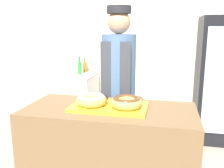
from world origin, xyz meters
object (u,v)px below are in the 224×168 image
brownie_back_left (103,98)px  beverage_fridge (218,80)px  donut_light_glaze (91,100)px  bottle_green (80,67)px  chest_freezer (62,99)px  bottle_amber (85,67)px  brownie_back_right (123,100)px  serving_tray (109,107)px  donut_chocolate_glaze (126,102)px  baker_person (118,88)px

brownie_back_left → beverage_fridge: (1.23, 1.60, -0.10)m
donut_light_glaze → bottle_green: 1.96m
chest_freezer → bottle_amber: bottle_amber is taller
brownie_back_right → donut_light_glaze: bearing=-146.2°
serving_tray → brownie_back_right: (0.09, 0.13, 0.03)m
brownie_back_right → bottle_amber: bottle_amber is taller
serving_tray → donut_chocolate_glaze: bearing=-8.6°
donut_light_glaze → baker_person: size_ratio=0.14×
brownie_back_right → beverage_fridge: 1.92m
donut_light_glaze → donut_chocolate_glaze: bearing=0.0°
donut_light_glaze → serving_tray: bearing=8.6°
brownie_back_left → baker_person: bearing=83.8°
brownie_back_right → bottle_amber: bearing=117.7°
serving_tray → chest_freezer: size_ratio=0.57×
baker_person → beverage_fridge: 1.65m
baker_person → bottle_amber: size_ratio=7.59×
brownie_back_right → chest_freezer: (-1.29, 1.60, -0.53)m
baker_person → beverage_fridge: size_ratio=1.03×
donut_light_glaze → beverage_fridge: beverage_fridge is taller
chest_freezer → bottle_green: bottle_green is taller
baker_person → beverage_fridge: baker_person is taller
baker_person → chest_freezer: (-1.16, 1.15, -0.52)m
brownie_back_left → donut_light_glaze: bearing=-109.6°
brownie_back_right → baker_person: bearing=105.9°
donut_light_glaze → bottle_green: bottle_green is taller
beverage_fridge → chest_freezer: bearing=179.8°
donut_chocolate_glaze → bottle_green: 2.09m
brownie_back_left → bottle_amber: bottle_amber is taller
donut_light_glaze → brownie_back_left: donut_light_glaze is taller
serving_tray → donut_chocolate_glaze: donut_chocolate_glaze is taller
serving_tray → bottle_amber: 2.15m
brownie_back_left → bottle_green: (-0.81, 1.65, -0.00)m
brownie_back_left → beverage_fridge: bearing=52.3°
chest_freezer → beverage_fridge: bearing=-0.2°
serving_tray → brownie_back_left: size_ratio=8.58×
beverage_fridge → bottle_amber: 2.03m
serving_tray → bottle_amber: size_ratio=2.62×
serving_tray → baker_person: 0.59m
chest_freezer → bottle_amber: 0.65m
donut_chocolate_glaze → baker_person: baker_person is taller
chest_freezer → bottle_amber: bearing=34.8°
brownie_back_left → serving_tray: bearing=-56.4°
baker_person → chest_freezer: bearing=135.3°
bottle_green → brownie_back_right: bearing=-59.2°
brownie_back_right → beverage_fridge: bearing=56.5°
donut_chocolate_glaze → brownie_back_left: size_ratio=3.54×
brownie_back_right → chest_freezer: brownie_back_right is taller
brownie_back_left → baker_person: 0.46m
brownie_back_left → chest_freezer: bearing=124.8°
brownie_back_left → bottle_amber: (-0.78, 1.83, -0.02)m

